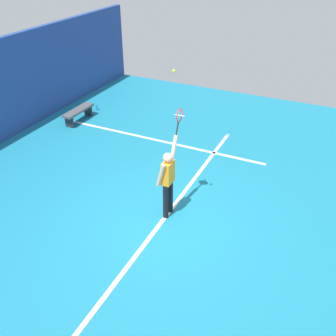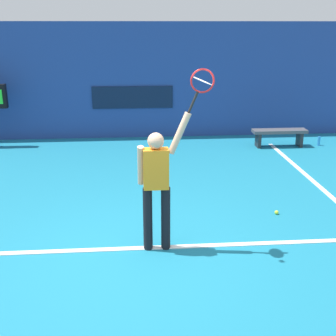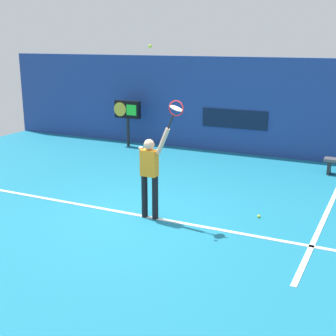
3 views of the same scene
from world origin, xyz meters
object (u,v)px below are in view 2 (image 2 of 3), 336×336
at_px(court_bench, 279,134).
at_px(spare_ball, 277,212).
at_px(tennis_player, 157,182).
at_px(water_bottle, 319,141).
at_px(tennis_racket, 201,83).

height_order(court_bench, spare_ball, court_bench).
xyz_separation_m(tennis_player, water_bottle, (4.54, 5.17, -0.89)).
height_order(tennis_player, tennis_racket, tennis_racket).
bearing_deg(tennis_racket, court_bench, 60.89).
bearing_deg(tennis_racket, water_bottle, 52.57).
height_order(tennis_racket, court_bench, tennis_racket).
relative_size(tennis_player, tennis_racket, 3.15).
bearing_deg(court_bench, tennis_racket, -119.11).
relative_size(tennis_player, spare_ball, 28.84).
bearing_deg(water_bottle, tennis_player, -131.30).
bearing_deg(water_bottle, spare_ball, -120.71).
relative_size(court_bench, spare_ball, 20.59).
bearing_deg(spare_ball, water_bottle, 59.29).
bearing_deg(spare_ball, tennis_player, -154.16).
bearing_deg(tennis_racket, spare_ball, 34.08).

